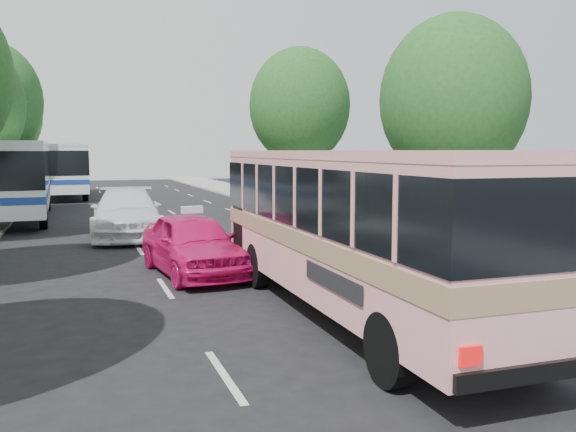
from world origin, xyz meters
name	(u,v)px	position (x,y,z in m)	size (l,w,h in m)	color
ground	(299,326)	(0.00, 0.00, 0.00)	(120.00, 120.00, 0.00)	black
sidewalk_right	(317,210)	(8.50, 20.00, 0.06)	(4.00, 90.00, 0.12)	#9E998E
tree_left_f	(0,112)	(-8.62, 37.94, 6.00)	(5.88, 5.88, 9.16)	#38281E
tree_right_near	(456,94)	(8.78, 7.94, 5.20)	(5.10, 5.10, 7.95)	#38281E
tree_right_far	(301,102)	(9.08, 23.94, 6.12)	(6.00, 6.00, 9.35)	#38281E
pink_bus	(357,214)	(1.30, 0.30, 2.02)	(2.67, 10.20, 3.25)	pink
pink_taxi	(193,244)	(-0.97, 5.41, 0.81)	(1.92, 4.76, 1.62)	#DF1369
white_pickup	(127,213)	(-2.00, 13.28, 0.90)	(2.51, 6.18, 1.79)	white
tour_coach_front	(18,173)	(-6.30, 20.99, 2.19)	(2.85, 12.20, 3.64)	white
tour_coach_rear	(63,166)	(-4.50, 35.31, 2.20)	(3.22, 12.34, 3.66)	white
taxi_roof_sign	(192,210)	(-0.97, 5.41, 1.71)	(0.55, 0.18, 0.18)	silver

